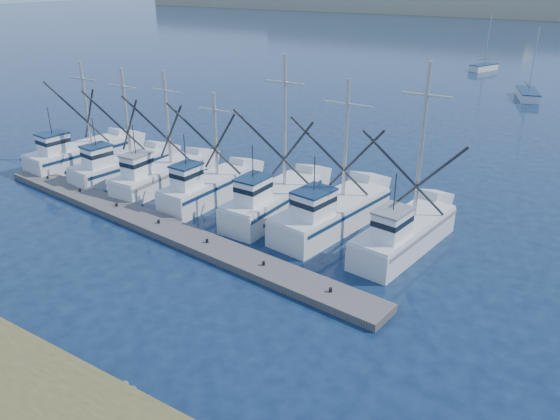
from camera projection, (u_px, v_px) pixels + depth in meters
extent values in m
plane|color=#0B1A33|center=(234.00, 349.00, 21.83)|extent=(500.00, 500.00, 0.00)
cube|color=#625C58|center=(159.00, 226.00, 31.89)|extent=(29.85, 5.09, 0.40)
cube|color=silver|center=(79.00, 156.00, 42.33)|extent=(3.32, 8.06, 1.44)
cube|color=white|center=(54.00, 144.00, 40.18)|extent=(1.67, 2.05, 1.50)
cylinder|color=#B7B2A8|center=(86.00, 104.00, 41.82)|extent=(0.22, 0.22, 6.28)
cube|color=silver|center=(120.00, 170.00, 39.57)|extent=(3.28, 7.27, 1.38)
cube|color=white|center=(97.00, 157.00, 37.60)|extent=(1.59, 1.88, 1.50)
cylinder|color=#B7B2A8|center=(126.00, 113.00, 38.93)|extent=(0.22, 0.22, 6.40)
cube|color=silver|center=(159.00, 178.00, 37.88)|extent=(2.38, 7.46, 1.39)
cube|color=white|center=(137.00, 166.00, 35.83)|extent=(1.31, 1.84, 1.50)
cylinder|color=#B7B2A8|center=(167.00, 119.00, 37.28)|extent=(0.22, 0.22, 6.47)
cube|color=silver|center=(207.00, 191.00, 35.50)|extent=(2.42, 7.01, 1.49)
cube|color=white|center=(187.00, 178.00, 33.53)|extent=(1.33, 1.73, 1.50)
cylinder|color=#B7B2A8|center=(215.00, 135.00, 35.02)|extent=(0.22, 0.22, 5.47)
cube|color=silver|center=(273.00, 204.00, 33.52)|extent=(2.52, 8.00, 1.54)
cube|color=white|center=(253.00, 191.00, 31.34)|extent=(1.42, 1.97, 1.50)
cylinder|color=#B7B2A8|center=(285.00, 123.00, 32.66)|extent=(0.22, 0.22, 8.02)
cube|color=silver|center=(331.00, 216.00, 31.82)|extent=(3.95, 8.82, 1.52)
cube|color=white|center=(314.00, 205.00, 29.53)|extent=(1.87, 2.29, 1.50)
cylinder|color=#B7B2A8|center=(346.00, 140.00, 31.24)|extent=(0.22, 0.22, 6.96)
cube|color=silver|center=(404.00, 237.00, 29.35)|extent=(3.30, 8.13, 1.50)
cube|color=white|center=(392.00, 225.00, 27.18)|extent=(1.59, 2.08, 1.50)
cylinder|color=#B7B2A8|center=(422.00, 143.00, 28.42)|extent=(0.22, 0.22, 8.33)
cube|color=silver|center=(527.00, 95.00, 64.83)|extent=(3.73, 6.57, 0.90)
cylinder|color=#B7B2A8|center=(534.00, 60.00, 63.44)|extent=(0.12, 0.12, 7.20)
cube|color=silver|center=(484.00, 68.00, 83.09)|extent=(3.45, 5.11, 0.90)
cylinder|color=#B7B2A8|center=(488.00, 40.00, 81.70)|extent=(0.12, 0.12, 7.20)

